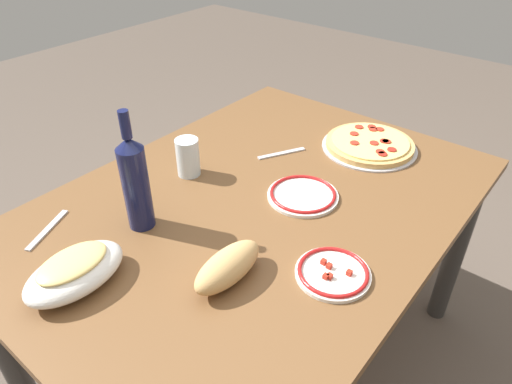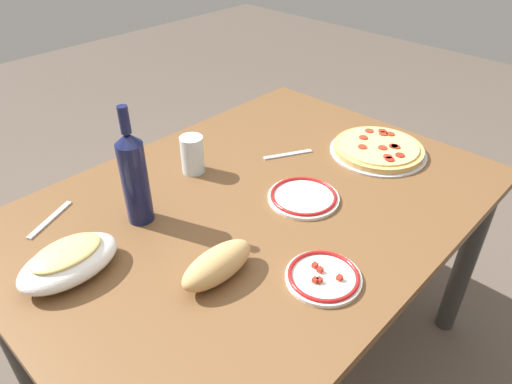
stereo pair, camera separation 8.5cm
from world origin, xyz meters
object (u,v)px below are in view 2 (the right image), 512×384
(pepperoni_pizza, at_px, (378,149))
(side_plate_near, at_px, (323,277))
(dining_table, at_px, (256,229))
(side_plate_far, at_px, (303,197))
(water_glass, at_px, (192,155))
(wine_bottle, at_px, (134,176))
(baked_pasta_dish, at_px, (69,260))
(bread_loaf, at_px, (218,265))

(pepperoni_pizza, bearing_deg, side_plate_near, 20.29)
(dining_table, bearing_deg, side_plate_far, 136.20)
(water_glass, bearing_deg, wine_bottle, 18.43)
(pepperoni_pizza, distance_m, wine_bottle, 0.82)
(baked_pasta_dish, xyz_separation_m, side_plate_near, (-0.39, 0.44, -0.03))
(baked_pasta_dish, height_order, water_glass, water_glass)
(wine_bottle, relative_size, side_plate_far, 1.60)
(baked_pasta_dish, distance_m, bread_loaf, 0.35)
(baked_pasta_dish, xyz_separation_m, side_plate_far, (-0.61, 0.21, -0.03))
(baked_pasta_dish, bearing_deg, bread_loaf, 131.70)
(wine_bottle, height_order, water_glass, wine_bottle)
(pepperoni_pizza, bearing_deg, side_plate_far, -1.76)
(dining_table, xyz_separation_m, wine_bottle, (0.28, -0.17, 0.24))
(side_plate_near, bearing_deg, side_plate_far, -132.91)
(dining_table, relative_size, wine_bottle, 4.22)
(side_plate_near, distance_m, bread_loaf, 0.25)
(baked_pasta_dish, bearing_deg, dining_table, 167.65)
(water_glass, relative_size, side_plate_near, 0.67)
(bread_loaf, bearing_deg, side_plate_near, 131.58)
(pepperoni_pizza, xyz_separation_m, baked_pasta_dish, (1.00, -0.22, 0.03))
(water_glass, distance_m, side_plate_far, 0.37)
(dining_table, distance_m, side_plate_near, 0.37)
(wine_bottle, relative_size, water_glass, 2.78)
(dining_table, distance_m, side_plate_far, 0.18)
(baked_pasta_dish, relative_size, side_plate_near, 1.34)
(baked_pasta_dish, xyz_separation_m, wine_bottle, (-0.24, -0.06, 0.10))
(dining_table, xyz_separation_m, bread_loaf, (0.28, 0.15, 0.14))
(dining_table, height_order, water_glass, water_glass)
(pepperoni_pizza, relative_size, side_plate_far, 1.55)
(side_plate_near, distance_m, side_plate_far, 0.32)
(wine_bottle, bearing_deg, water_glass, -161.57)
(side_plate_far, distance_m, bread_loaf, 0.39)
(wine_bottle, height_order, side_plate_near, wine_bottle)
(baked_pasta_dish, xyz_separation_m, bread_loaf, (-0.23, 0.26, -0.00))
(water_glass, distance_m, side_plate_near, 0.59)
(side_plate_near, bearing_deg, wine_bottle, -72.43)
(dining_table, relative_size, side_plate_near, 7.85)
(side_plate_near, bearing_deg, water_glass, -99.67)
(baked_pasta_dish, distance_m, side_plate_far, 0.65)
(baked_pasta_dish, distance_m, side_plate_near, 0.59)
(pepperoni_pizza, height_order, side_plate_far, pepperoni_pizza)
(water_glass, xyz_separation_m, side_plate_near, (0.10, 0.58, -0.05))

